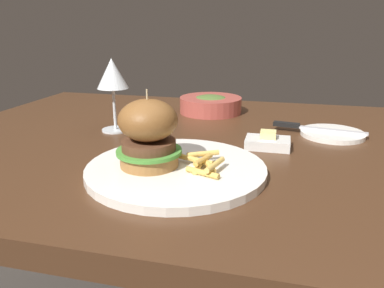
{
  "coord_description": "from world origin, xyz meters",
  "views": [
    {
      "loc": [
        0.11,
        -0.76,
        0.98
      ],
      "look_at": [
        -0.03,
        -0.17,
        0.78
      ],
      "focal_mm": 35.0,
      "sensor_mm": 36.0,
      "label": 1
    }
  ],
  "objects_px": {
    "wine_glass": "(112,76)",
    "soup_bowl": "(211,104)",
    "main_plate": "(176,169)",
    "table_knife": "(310,128)",
    "butter_dish": "(268,142)",
    "bread_plate": "(332,134)",
    "burger_sandwich": "(148,133)"
  },
  "relations": [
    {
      "from": "butter_dish",
      "to": "wine_glass",
      "type": "bearing_deg",
      "value": 173.08
    },
    {
      "from": "main_plate",
      "to": "bread_plate",
      "type": "bearing_deg",
      "value": 46.58
    },
    {
      "from": "bread_plate",
      "to": "burger_sandwich",
      "type": "bearing_deg",
      "value": -136.67
    },
    {
      "from": "main_plate",
      "to": "soup_bowl",
      "type": "distance_m",
      "value": 0.46
    },
    {
      "from": "wine_glass",
      "to": "soup_bowl",
      "type": "relative_size",
      "value": 0.97
    },
    {
      "from": "burger_sandwich",
      "to": "bread_plate",
      "type": "xyz_separation_m",
      "value": [
        0.32,
        0.3,
        -0.07
      ]
    },
    {
      "from": "soup_bowl",
      "to": "burger_sandwich",
      "type": "bearing_deg",
      "value": -91.5
    },
    {
      "from": "burger_sandwich",
      "to": "wine_glass",
      "type": "height_order",
      "value": "wine_glass"
    },
    {
      "from": "soup_bowl",
      "to": "butter_dish",
      "type": "bearing_deg",
      "value": -58.19
    },
    {
      "from": "table_knife",
      "to": "wine_glass",
      "type": "bearing_deg",
      "value": -168.97
    },
    {
      "from": "table_knife",
      "to": "butter_dish",
      "type": "xyz_separation_m",
      "value": [
        -0.09,
        -0.13,
        -0.0
      ]
    },
    {
      "from": "main_plate",
      "to": "table_knife",
      "type": "xyz_separation_m",
      "value": [
        0.23,
        0.3,
        0.01
      ]
    },
    {
      "from": "wine_glass",
      "to": "main_plate",
      "type": "bearing_deg",
      "value": -45.8
    },
    {
      "from": "burger_sandwich",
      "to": "bread_plate",
      "type": "bearing_deg",
      "value": 43.33
    },
    {
      "from": "wine_glass",
      "to": "soup_bowl",
      "type": "xyz_separation_m",
      "value": [
        0.18,
        0.24,
        -0.1
      ]
    },
    {
      "from": "burger_sandwich",
      "to": "table_knife",
      "type": "xyz_separation_m",
      "value": [
        0.27,
        0.31,
        -0.06
      ]
    },
    {
      "from": "bread_plate",
      "to": "table_knife",
      "type": "xyz_separation_m",
      "value": [
        -0.05,
        0.01,
        0.01
      ]
    },
    {
      "from": "wine_glass",
      "to": "bread_plate",
      "type": "bearing_deg",
      "value": 8.95
    },
    {
      "from": "butter_dish",
      "to": "soup_bowl",
      "type": "xyz_separation_m",
      "value": [
        -0.17,
        0.28,
        0.01
      ]
    },
    {
      "from": "table_knife",
      "to": "soup_bowl",
      "type": "height_order",
      "value": "soup_bowl"
    },
    {
      "from": "burger_sandwich",
      "to": "wine_glass",
      "type": "bearing_deg",
      "value": 126.48
    },
    {
      "from": "butter_dish",
      "to": "main_plate",
      "type": "bearing_deg",
      "value": -129.13
    },
    {
      "from": "burger_sandwich",
      "to": "main_plate",
      "type": "bearing_deg",
      "value": 12.38
    },
    {
      "from": "main_plate",
      "to": "soup_bowl",
      "type": "xyz_separation_m",
      "value": [
        -0.03,
        0.45,
        0.02
      ]
    },
    {
      "from": "bread_plate",
      "to": "wine_glass",
      "type": "bearing_deg",
      "value": -171.05
    },
    {
      "from": "main_plate",
      "to": "bread_plate",
      "type": "distance_m",
      "value": 0.41
    },
    {
      "from": "bread_plate",
      "to": "butter_dish",
      "type": "height_order",
      "value": "butter_dish"
    },
    {
      "from": "bread_plate",
      "to": "butter_dish",
      "type": "xyz_separation_m",
      "value": [
        -0.14,
        -0.12,
        0.01
      ]
    },
    {
      "from": "bread_plate",
      "to": "soup_bowl",
      "type": "bearing_deg",
      "value": 152.81
    },
    {
      "from": "burger_sandwich",
      "to": "wine_glass",
      "type": "distance_m",
      "value": 0.29
    },
    {
      "from": "wine_glass",
      "to": "soup_bowl",
      "type": "height_order",
      "value": "wine_glass"
    },
    {
      "from": "table_knife",
      "to": "butter_dish",
      "type": "relative_size",
      "value": 2.31
    }
  ]
}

